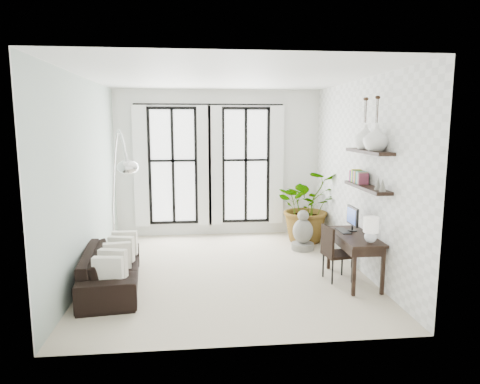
{
  "coord_description": "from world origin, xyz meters",
  "views": [
    {
      "loc": [
        -0.49,
        -6.93,
        2.46
      ],
      "look_at": [
        0.25,
        0.3,
        1.31
      ],
      "focal_mm": 32.0,
      "sensor_mm": 36.0,
      "label": 1
    }
  ],
  "objects": [
    {
      "name": "desk_chair",
      "position": [
        1.64,
        -0.6,
        0.5
      ],
      "size": [
        0.47,
        0.47,
        0.88
      ],
      "rotation": [
        0.0,
        0.0,
        0.14
      ],
      "color": "black",
      "rests_on": "floor"
    },
    {
      "name": "plant",
      "position": [
        1.83,
        1.7,
        0.77
      ],
      "size": [
        1.42,
        1.25,
        1.53
      ],
      "primitive_type": "imported",
      "rotation": [
        0.0,
        0.0,
        0.04
      ],
      "color": "#2D7228",
      "rests_on": "floor"
    },
    {
      "name": "floor",
      "position": [
        0.0,
        0.0,
        0.0
      ],
      "size": [
        5.0,
        5.0,
        0.0
      ],
      "primitive_type": "plane",
      "color": "beige",
      "rests_on": "ground"
    },
    {
      "name": "vase_a",
      "position": [
        2.11,
        -0.92,
        2.27
      ],
      "size": [
        0.37,
        0.37,
        0.38
      ],
      "primitive_type": "imported",
      "color": "white",
      "rests_on": "shelf_upper"
    },
    {
      "name": "desk",
      "position": [
        1.95,
        -0.72,
        0.71
      ],
      "size": [
        0.54,
        1.27,
        1.14
      ],
      "color": "black",
      "rests_on": "floor"
    },
    {
      "name": "wall_left",
      "position": [
        -2.25,
        0.0,
        1.6
      ],
      "size": [
        0.0,
        5.0,
        5.0
      ],
      "primitive_type": "plane",
      "rotation": [
        1.57,
        0.0,
        1.57
      ],
      "color": "#A5B8AD",
      "rests_on": "floor"
    },
    {
      "name": "ceiling",
      "position": [
        0.0,
        0.0,
        3.2
      ],
      "size": [
        5.0,
        5.0,
        0.0
      ],
      "primitive_type": "plane",
      "color": "white",
      "rests_on": "wall_back"
    },
    {
      "name": "wall_right",
      "position": [
        2.25,
        0.0,
        1.6
      ],
      "size": [
        0.0,
        5.0,
        5.0
      ],
      "primitive_type": "plane",
      "rotation": [
        1.57,
        0.0,
        -1.57
      ],
      "color": "white",
      "rests_on": "floor"
    },
    {
      "name": "wall_back",
      "position": [
        0.0,
        2.5,
        1.6
      ],
      "size": [
        4.5,
        0.0,
        4.5
      ],
      "primitive_type": "plane",
      "rotation": [
        1.57,
        0.0,
        0.0
      ],
      "color": "white",
      "rests_on": "floor"
    },
    {
      "name": "windows",
      "position": [
        -0.2,
        2.43,
        1.56
      ],
      "size": [
        3.26,
        0.13,
        2.65
      ],
      "color": "white",
      "rests_on": "wall_back"
    },
    {
      "name": "wall_shelves",
      "position": [
        2.11,
        -0.63,
        1.73
      ],
      "size": [
        0.25,
        1.3,
        0.6
      ],
      "color": "black",
      "rests_on": "wall_right"
    },
    {
      "name": "sofa",
      "position": [
        -1.8,
        -0.56,
        0.3
      ],
      "size": [
        1.01,
        2.1,
        0.59
      ],
      "primitive_type": "imported",
      "rotation": [
        0.0,
        0.0,
        1.68
      ],
      "color": "black",
      "rests_on": "floor"
    },
    {
      "name": "buddha",
      "position": [
        1.58,
        1.1,
        0.34
      ],
      "size": [
        0.44,
        0.44,
        0.8
      ],
      "color": "gray",
      "rests_on": "floor"
    },
    {
      "name": "arc_lamp",
      "position": [
        -1.7,
        -0.13,
        1.82
      ],
      "size": [
        0.74,
        1.12,
        2.38
      ],
      "color": "silver",
      "rests_on": "floor"
    },
    {
      "name": "vase_b",
      "position": [
        2.11,
        -0.52,
        2.27
      ],
      "size": [
        0.37,
        0.37,
        0.38
      ],
      "primitive_type": "imported",
      "color": "white",
      "rests_on": "shelf_upper"
    },
    {
      "name": "throw_pillows",
      "position": [
        -1.7,
        -0.56,
        0.5
      ],
      "size": [
        0.4,
        1.52,
        0.4
      ],
      "color": "beige",
      "rests_on": "sofa"
    }
  ]
}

